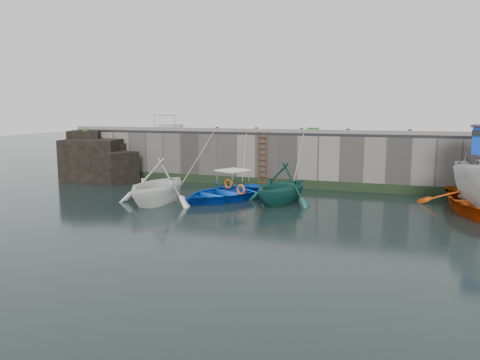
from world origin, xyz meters
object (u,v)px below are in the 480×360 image
(ladder, at_px, (263,159))
(bollard_c, at_px, (302,130))
(bollard_e, at_px, (410,132))
(boat_near_blacktrim, at_px, (281,202))
(boat_near_blue, at_px, (226,199))
(bollard_b, at_px, (256,130))
(boat_near_white, at_px, (158,203))
(bollard_d, at_px, (348,131))
(fish_crate, at_px, (313,130))
(bollard_a, at_px, (217,129))

(ladder, relative_size, bollard_c, 11.43)
(ladder, distance_m, bollard_e, 8.19)
(boat_near_blacktrim, height_order, bollard_c, bollard_c)
(ladder, bearing_deg, boat_near_blue, -98.60)
(ladder, height_order, bollard_b, bollard_b)
(boat_near_blue, distance_m, bollard_b, 5.65)
(boat_near_white, xyz_separation_m, bollard_b, (2.83, 6.75, 3.30))
(bollard_e, bearing_deg, bollard_c, 180.00)
(boat_near_blacktrim, bearing_deg, bollard_b, 137.11)
(boat_near_blacktrim, height_order, bollard_b, bollard_b)
(bollard_b, bearing_deg, bollard_e, 0.00)
(bollard_b, distance_m, bollard_c, 2.70)
(boat_near_blacktrim, relative_size, bollard_c, 15.09)
(bollard_d, bearing_deg, fish_crate, 160.99)
(boat_near_white, distance_m, bollard_d, 11.07)
(bollard_c, bearing_deg, bollard_b, 180.00)
(boat_near_white, bearing_deg, boat_near_blue, 38.91)
(boat_near_blue, height_order, bollard_b, bollard_b)
(ladder, bearing_deg, boat_near_white, -117.43)
(boat_near_white, distance_m, fish_crate, 10.16)
(ladder, relative_size, bollard_d, 11.43)
(bollard_c, xyz_separation_m, bollard_e, (5.80, 0.00, 0.00))
(bollard_b, bearing_deg, boat_near_blacktrim, -58.92)
(boat_near_blue, xyz_separation_m, fish_crate, (3.36, 5.30, 3.30))
(fish_crate, distance_m, bollard_b, 3.29)
(boat_near_blue, relative_size, bollard_b, 19.33)
(boat_near_blacktrim, height_order, fish_crate, fish_crate)
(bollard_d, bearing_deg, boat_near_blue, -139.89)
(bollard_a, distance_m, bollard_e, 11.00)
(bollard_c, bearing_deg, boat_near_blacktrim, -89.38)
(bollard_d, bearing_deg, bollard_e, 0.00)
(fish_crate, xyz_separation_m, bollard_b, (-3.22, -0.72, 0.00))
(bollard_e, bearing_deg, boat_near_white, -149.20)
(boat_near_blue, xyz_separation_m, bollard_e, (8.64, 4.58, 3.30))
(boat_near_white, height_order, bollard_c, bollard_c)
(boat_near_blacktrim, bearing_deg, fish_crate, 100.99)
(ladder, relative_size, bollard_e, 11.43)
(boat_near_blacktrim, relative_size, bollard_e, 15.09)
(ladder, xyz_separation_m, bollard_a, (-3.00, 0.34, 1.71))
(ladder, distance_m, boat_near_white, 7.40)
(bollard_a, bearing_deg, bollard_b, 0.00)
(ladder, xyz_separation_m, boat_near_blacktrim, (2.25, -4.23, -1.59))
(bollard_e, bearing_deg, bollard_d, 180.00)
(ladder, xyz_separation_m, boat_near_blue, (-0.64, -4.25, -1.59))
(ladder, height_order, fish_crate, fish_crate)
(boat_near_blue, height_order, bollard_a, bollard_a)
(bollard_a, bearing_deg, bollard_d, 0.00)
(boat_near_blue, xyz_separation_m, bollard_d, (5.44, 4.58, 3.30))
(bollard_d, bearing_deg, boat_near_white, -140.28)
(ladder, bearing_deg, bollard_b, 146.14)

